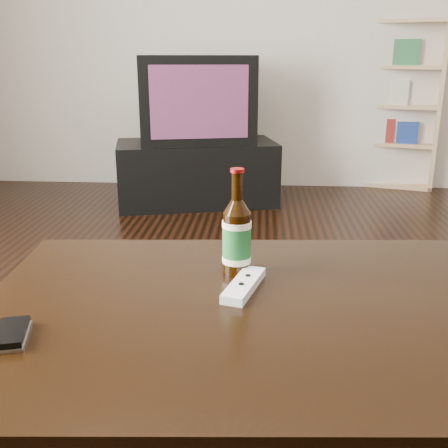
# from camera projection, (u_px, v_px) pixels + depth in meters

# --- Properties ---
(floor) EXTENTS (5.00, 6.00, 0.01)m
(floor) POSITION_uv_depth(u_px,v_px,m) (342.00, 432.00, 1.48)
(floor) COLOR black
(floor) RESTS_ON ground
(wall_back) EXTENTS (5.00, 0.02, 2.70)m
(wall_back) POSITION_uv_depth(u_px,v_px,m) (297.00, 10.00, 3.93)
(wall_back) COLOR beige
(wall_back) RESTS_ON ground
(tv_stand) EXTENTS (1.20, 0.79, 0.44)m
(tv_stand) POSITION_uv_depth(u_px,v_px,m) (197.00, 173.00, 3.76)
(tv_stand) COLOR black
(tv_stand) RESTS_ON floor
(tv) EXTENTS (0.86, 0.65, 0.58)m
(tv) POSITION_uv_depth(u_px,v_px,m) (196.00, 100.00, 3.60)
(tv) COLOR black
(tv) RESTS_ON tv_stand
(bookshelf) EXTENTS (0.75, 0.50, 1.28)m
(bookshelf) POSITION_uv_depth(u_px,v_px,m) (394.00, 102.00, 4.19)
(bookshelf) COLOR #A38254
(bookshelf) RESTS_ON floor
(coffee_table) EXTENTS (1.43, 0.89, 0.52)m
(coffee_table) POSITION_uv_depth(u_px,v_px,m) (309.00, 333.00, 1.11)
(coffee_table) COLOR black
(coffee_table) RESTS_ON floor
(beer_bottle) EXTENTS (0.08, 0.08, 0.25)m
(beer_bottle) POSITION_uv_depth(u_px,v_px,m) (237.00, 236.00, 1.23)
(beer_bottle) COLOR black
(beer_bottle) RESTS_ON coffee_table
(phone) EXTENTS (0.08, 0.12, 0.02)m
(phone) POSITION_uv_depth(u_px,v_px,m) (12.00, 334.00, 0.95)
(phone) COLOR #B1B1B3
(phone) RESTS_ON coffee_table
(remote) EXTENTS (0.10, 0.18, 0.02)m
(remote) POSITION_uv_depth(u_px,v_px,m) (244.00, 285.00, 1.15)
(remote) COLOR silver
(remote) RESTS_ON coffee_table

